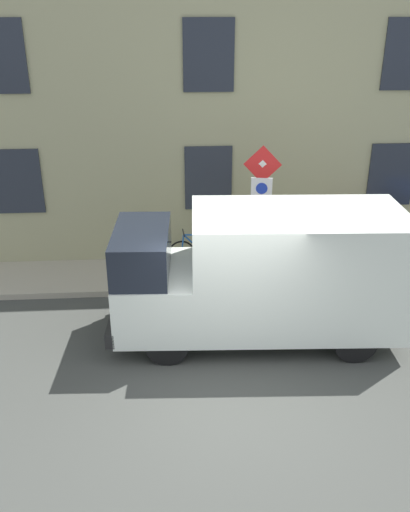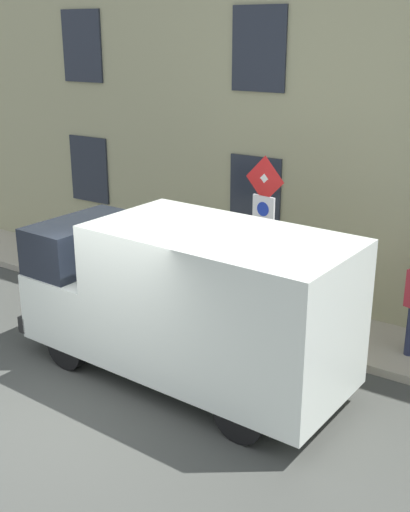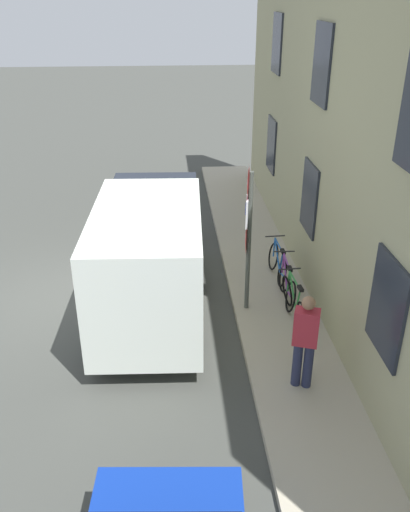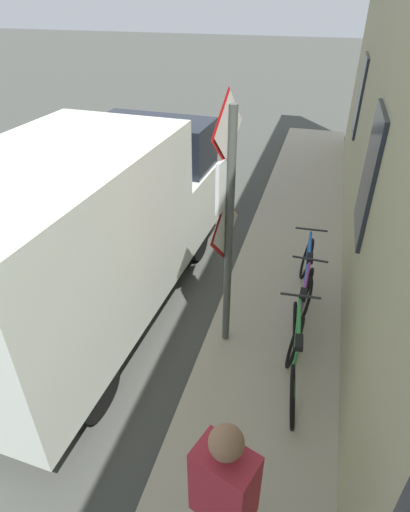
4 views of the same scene
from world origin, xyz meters
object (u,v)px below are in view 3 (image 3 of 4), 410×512
Objects in this scene: bicycle_blue at (279,265)px; pedestrian at (305,339)px; sign_post_stacked at (247,223)px; bicycle_green at (295,302)px; delivery_van at (151,254)px; bicycle_purple at (286,282)px.

pedestrian is (-0.34, -3.67, 0.56)m from bicycle_blue.
sign_post_stacked is 1.87m from bicycle_green.
sign_post_stacked reaches higher than bicycle_blue.
bicycle_blue is (2.86, 0.92, -0.82)m from delivery_van.
bicycle_green is at bearing -26.53° from sign_post_stacked.
delivery_van is 3.74m from pedestrian.
bicycle_purple is at bearing -4.34° from bicycle_green.
bicycle_blue is (0.00, 1.63, 0.00)m from bicycle_green.
delivery_van reaches higher than pedestrian.
bicycle_purple is 2.93m from pedestrian.
sign_post_stacked is 1.74× the size of bicycle_purple.
bicycle_green is 1.00× the size of bicycle_purple.
bicycle_green is 1.00× the size of pedestrian.
pedestrian is at bearing -134.90° from delivery_van.
sign_post_stacked is 1.84m from bicycle_purple.
delivery_van is 3.11m from bicycle_blue.
delivery_van is 3.16× the size of bicycle_purple.
delivery_van is at bearing 61.32° from pedestrian.
sign_post_stacked is at bearing 32.46° from pedestrian.
bicycle_purple is (0.95, 0.34, -1.54)m from sign_post_stacked.
pedestrian is (2.52, -2.74, -0.26)m from delivery_van.
pedestrian reaches higher than bicycle_blue.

